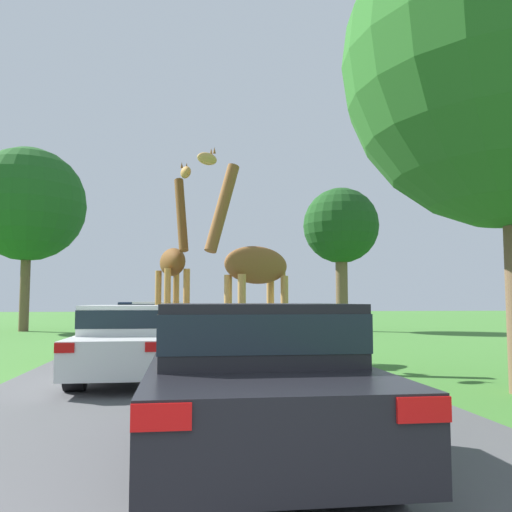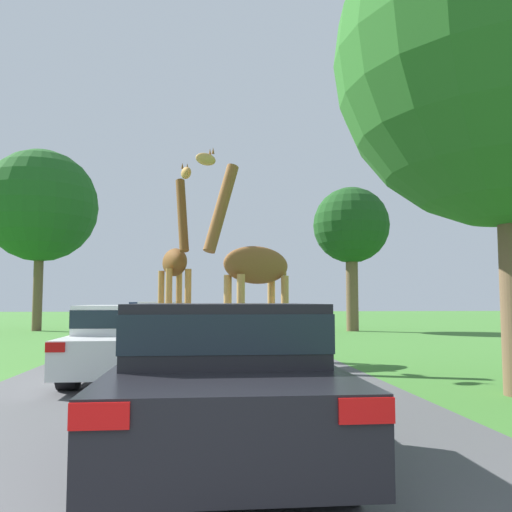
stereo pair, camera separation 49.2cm
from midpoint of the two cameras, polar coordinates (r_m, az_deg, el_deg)
road at (r=31.51m, az=-5.56°, el=-7.55°), size 7.35×120.00×0.00m
giraffe_near_road at (r=13.79m, az=0.61°, el=-1.31°), size 2.67×1.98×5.28m
giraffe_companion at (r=15.30m, az=-7.58°, el=-1.33°), size 1.04×2.58×5.20m
car_lead_maroon at (r=5.52m, az=-0.89°, el=-12.48°), size 2.00×4.23×1.52m
car_queue_right at (r=30.00m, az=-11.04°, el=-6.13°), size 1.78×4.15×1.49m
car_queue_left at (r=19.47m, az=-8.93°, el=-6.86°), size 1.82×4.51×1.53m
car_far_ahead at (r=30.64m, az=-0.26°, el=-6.37°), size 1.91×4.35×1.24m
car_verge_right at (r=24.99m, az=-4.08°, el=-6.68°), size 1.81×4.30×1.31m
car_rear_follower at (r=11.24m, az=-12.85°, el=-8.61°), size 1.71×4.38×1.46m
tree_left_edge at (r=10.96m, az=26.27°, el=18.34°), size 5.99×5.99×8.77m
tree_centre_back at (r=30.91m, az=-21.31°, el=4.93°), size 5.94×5.94×9.57m
tree_right_cluster at (r=28.95m, az=10.47°, el=3.05°), size 3.98×3.98×7.52m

